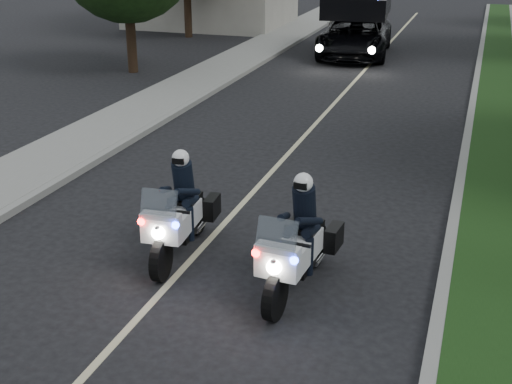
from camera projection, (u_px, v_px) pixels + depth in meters
ground at (184, 268)px, 11.20m from camera, size 120.00×120.00×0.00m
curb_right at (469, 125)px, 18.77m from camera, size 0.20×60.00×0.15m
grass_verge at (496, 127)px, 18.56m from camera, size 1.20×60.00×0.16m
curb_left at (195, 102)px, 21.19m from camera, size 0.20×60.00×0.15m
sidewalk_left at (163, 99)px, 21.51m from camera, size 2.00×60.00×0.16m
lane_marking at (324, 115)px, 20.00m from camera, size 0.12×50.00×0.01m
police_moto_left at (182, 254)px, 11.68m from camera, size 0.93×2.22×1.84m
police_moto_right at (297, 288)px, 10.59m from camera, size 0.95×2.25×1.86m
police_suv at (354, 55)px, 28.81m from camera, size 3.32×6.22×2.91m
bicycle at (346, 42)px, 31.93m from camera, size 0.58×1.63×0.85m
cyclist at (346, 42)px, 31.93m from camera, size 0.58×0.40×1.56m
tree_left_near at (133, 72)px, 25.67m from camera, size 6.51×6.51×8.37m
tree_left_far at (189, 37)px, 33.36m from camera, size 7.13×7.13×10.17m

